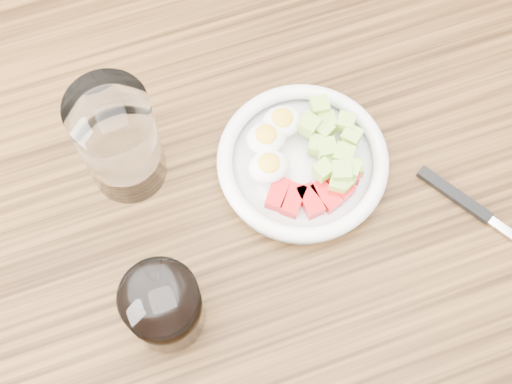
% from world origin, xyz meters
% --- Properties ---
extents(ground, '(4.00, 4.00, 0.00)m').
position_xyz_m(ground, '(0.00, 0.00, 0.00)').
color(ground, brown).
rests_on(ground, ground).
extents(dining_table, '(1.50, 0.90, 0.77)m').
position_xyz_m(dining_table, '(0.00, 0.00, 0.67)').
color(dining_table, brown).
rests_on(dining_table, ground).
extents(bowl, '(0.19, 0.19, 0.05)m').
position_xyz_m(bowl, '(0.05, 0.03, 0.79)').
color(bowl, white).
rests_on(bowl, dining_table).
extents(fork, '(0.11, 0.17, 0.01)m').
position_xyz_m(fork, '(0.21, -0.08, 0.77)').
color(fork, black).
rests_on(fork, dining_table).
extents(water_glass, '(0.08, 0.08, 0.15)m').
position_xyz_m(water_glass, '(-0.13, 0.09, 0.84)').
color(water_glass, white).
rests_on(water_glass, dining_table).
extents(coffee_glass, '(0.08, 0.08, 0.09)m').
position_xyz_m(coffee_glass, '(-0.14, -0.08, 0.81)').
color(coffee_glass, white).
rests_on(coffee_glass, dining_table).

